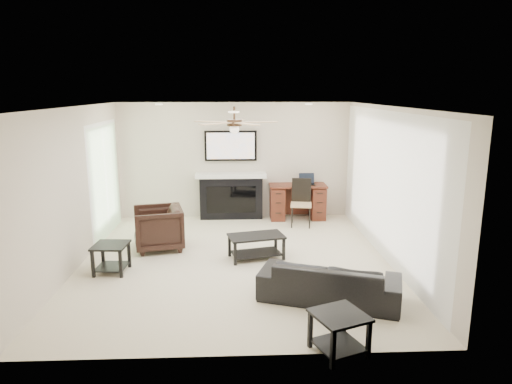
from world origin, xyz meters
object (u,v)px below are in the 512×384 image
fireplace_unit (231,175)px  coffee_table (256,247)px  sofa (329,281)px  desk (297,202)px  armchair (158,228)px

fireplace_unit → coffee_table: bearing=-80.0°
sofa → desk: 3.98m
armchair → sofa: bearing=37.5°
sofa → armchair: bearing=-20.1°
armchair → desk: bearing=111.1°
coffee_table → desk: (1.00, 2.37, 0.18)m
sofa → coffee_table: 1.84m
coffee_table → desk: size_ratio=0.74×
armchair → fireplace_unit: size_ratio=0.44×
fireplace_unit → desk: 1.55m
desk → armchair: bearing=-146.0°
sofa → armchair: armchair is taller
coffee_table → desk: 2.58m
sofa → armchair: size_ratio=2.21×
coffee_table → fireplace_unit: bearing=86.7°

